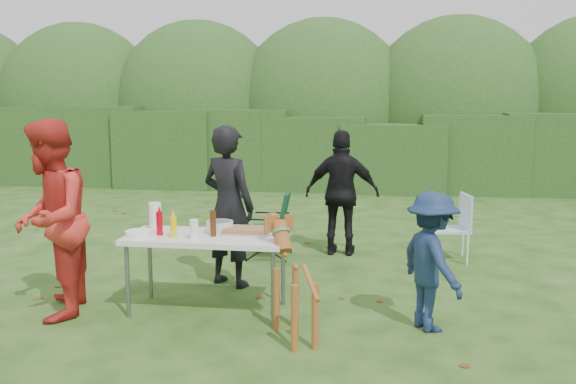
# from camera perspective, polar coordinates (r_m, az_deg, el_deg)

# --- Properties ---
(ground) EXTENTS (80.00, 80.00, 0.00)m
(ground) POSITION_cam_1_polar(r_m,az_deg,el_deg) (6.10, -5.44, -10.50)
(ground) COLOR #1E4211
(hedge_row) EXTENTS (22.00, 1.40, 1.70)m
(hedge_row) POSITION_cam_1_polar(r_m,az_deg,el_deg) (13.71, 2.61, 3.85)
(hedge_row) COLOR #23471C
(hedge_row) RESTS_ON ground
(shrub_backdrop) EXTENTS (20.00, 2.60, 3.20)m
(shrub_backdrop) POSITION_cam_1_polar(r_m,az_deg,el_deg) (15.26, 3.26, 7.15)
(shrub_backdrop) COLOR #3D6628
(shrub_backdrop) RESTS_ON ground
(folding_table) EXTENTS (1.50, 0.70, 0.74)m
(folding_table) POSITION_cam_1_polar(r_m,az_deg,el_deg) (5.79, -7.59, -4.53)
(folding_table) COLOR silver
(folding_table) RESTS_ON ground
(person_cook) EXTENTS (0.75, 0.64, 1.74)m
(person_cook) POSITION_cam_1_polar(r_m,az_deg,el_deg) (6.55, -5.59, -1.32)
(person_cook) COLOR black
(person_cook) RESTS_ON ground
(person_red_jacket) EXTENTS (0.93, 1.06, 1.83)m
(person_red_jacket) POSITION_cam_1_polar(r_m,az_deg,el_deg) (5.97, -21.36, -2.40)
(person_red_jacket) COLOR red
(person_red_jacket) RESTS_ON ground
(person_black_puffy) EXTENTS (0.96, 0.43, 1.61)m
(person_black_puffy) POSITION_cam_1_polar(r_m,az_deg,el_deg) (7.86, 5.09, -0.10)
(person_black_puffy) COLOR black
(person_black_puffy) RESTS_ON ground
(child) EXTENTS (0.77, 0.91, 1.22)m
(child) POSITION_cam_1_polar(r_m,az_deg,el_deg) (5.45, 13.29, -6.33)
(child) COLOR #17294C
(child) RESTS_ON ground
(dog) EXTENTS (0.80, 1.07, 0.95)m
(dog) POSITION_cam_1_polar(r_m,az_deg,el_deg) (5.13, 0.67, -8.64)
(dog) COLOR brown
(dog) RESTS_ON ground
(camping_chair) EXTENTS (0.56, 0.56, 0.86)m
(camping_chair) POSITION_cam_1_polar(r_m,az_deg,el_deg) (7.74, -1.78, -3.05)
(camping_chair) COLOR #103D27
(camping_chair) RESTS_ON ground
(lawn_chair) EXTENTS (0.58, 0.58, 0.84)m
(lawn_chair) POSITION_cam_1_polar(r_m,az_deg,el_deg) (7.89, 14.79, -3.16)
(lawn_chair) COLOR teal
(lawn_chair) RESTS_ON ground
(food_tray) EXTENTS (0.45, 0.30, 0.02)m
(food_tray) POSITION_cam_1_polar(r_m,az_deg,el_deg) (5.81, -3.97, -3.78)
(food_tray) COLOR #B7B7BA
(food_tray) RESTS_ON folding_table
(focaccia_bread) EXTENTS (0.40, 0.26, 0.04)m
(focaccia_bread) POSITION_cam_1_polar(r_m,az_deg,el_deg) (5.80, -3.97, -3.51)
(focaccia_bread) COLOR #99693F
(focaccia_bread) RESTS_ON food_tray
(mustard_bottle) EXTENTS (0.06, 0.06, 0.20)m
(mustard_bottle) POSITION_cam_1_polar(r_m,az_deg,el_deg) (5.71, -10.67, -3.20)
(mustard_bottle) COLOR #DEC30A
(mustard_bottle) RESTS_ON folding_table
(ketchup_bottle) EXTENTS (0.06, 0.06, 0.22)m
(ketchup_bottle) POSITION_cam_1_polar(r_m,az_deg,el_deg) (5.82, -11.93, -2.91)
(ketchup_bottle) COLOR #BC000E
(ketchup_bottle) RESTS_ON folding_table
(beer_bottle) EXTENTS (0.06, 0.06, 0.24)m
(beer_bottle) POSITION_cam_1_polar(r_m,az_deg,el_deg) (5.69, -7.02, -2.96)
(beer_bottle) COLOR #47230F
(beer_bottle) RESTS_ON folding_table
(paper_towel_roll) EXTENTS (0.12, 0.12, 0.26)m
(paper_towel_roll) POSITION_cam_1_polar(r_m,az_deg,el_deg) (6.11, -12.33, -2.19)
(paper_towel_roll) COLOR white
(paper_towel_roll) RESTS_ON folding_table
(cup_stack) EXTENTS (0.08, 0.08, 0.18)m
(cup_stack) POSITION_cam_1_polar(r_m,az_deg,el_deg) (5.60, -8.78, -3.48)
(cup_stack) COLOR white
(cup_stack) RESTS_ON folding_table
(pasta_bowl) EXTENTS (0.26, 0.26, 0.10)m
(pasta_bowl) POSITION_cam_1_polar(r_m,az_deg,el_deg) (5.91, -6.40, -3.19)
(pasta_bowl) COLOR silver
(pasta_bowl) RESTS_ON folding_table
(plate_stack) EXTENTS (0.24, 0.24, 0.05)m
(plate_stack) POSITION_cam_1_polar(r_m,az_deg,el_deg) (5.86, -13.85, -3.76)
(plate_stack) COLOR white
(plate_stack) RESTS_ON folding_table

